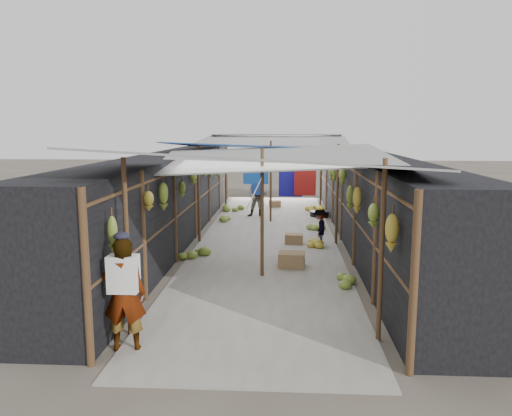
% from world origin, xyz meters
% --- Properties ---
extents(ground, '(80.00, 80.00, 0.00)m').
position_xyz_m(ground, '(0.00, 0.00, 0.00)').
color(ground, '#6B6356').
rests_on(ground, ground).
extents(aisle_slab, '(3.60, 16.00, 0.02)m').
position_xyz_m(aisle_slab, '(0.00, 6.50, 0.01)').
color(aisle_slab, '#9E998E').
rests_on(aisle_slab, ground).
extents(stall_left, '(1.40, 15.00, 2.30)m').
position_xyz_m(stall_left, '(-2.70, 6.50, 1.15)').
color(stall_left, black).
rests_on(stall_left, ground).
extents(stall_right, '(1.40, 15.00, 2.30)m').
position_xyz_m(stall_right, '(2.70, 6.50, 1.15)').
color(stall_right, black).
rests_on(stall_right, ground).
extents(crate_near, '(0.48, 0.39, 0.27)m').
position_xyz_m(crate_near, '(0.70, 5.89, 0.14)').
color(crate_near, '#93764B').
rests_on(crate_near, ground).
extents(crate_mid, '(0.59, 0.49, 0.33)m').
position_xyz_m(crate_mid, '(0.61, 3.69, 0.17)').
color(crate_mid, '#93764B').
rests_on(crate_mid, ground).
extents(crate_back, '(0.46, 0.40, 0.26)m').
position_xyz_m(crate_back, '(0.08, 11.94, 0.13)').
color(crate_back, '#93764B').
rests_on(crate_back, ground).
extents(black_basin, '(0.65, 0.65, 0.19)m').
position_xyz_m(black_basin, '(1.64, 10.00, 0.10)').
color(black_basin, black).
rests_on(black_basin, ground).
extents(vendor_elderly, '(0.61, 0.43, 1.58)m').
position_xyz_m(vendor_elderly, '(-1.70, -0.50, 0.79)').
color(vendor_elderly, white).
rests_on(vendor_elderly, ground).
extents(shopper_blue, '(0.79, 0.65, 1.49)m').
position_xyz_m(shopper_blue, '(-0.46, 9.81, 0.75)').
color(shopper_blue, '#1F4B9B').
rests_on(shopper_blue, ground).
extents(vendor_seated, '(0.41, 0.66, 0.99)m').
position_xyz_m(vendor_seated, '(1.34, 5.60, 0.50)').
color(vendor_seated, '#514A46').
rests_on(vendor_seated, ground).
extents(market_canopy, '(5.62, 15.20, 2.77)m').
position_xyz_m(market_canopy, '(0.03, 6.85, 2.41)').
color(market_canopy, brown).
rests_on(market_canopy, ground).
extents(hanging_bananas, '(3.96, 13.50, 0.84)m').
position_xyz_m(hanging_bananas, '(0.13, 6.05, 1.66)').
color(hanging_bananas, olive).
rests_on(hanging_bananas, ground).
extents(floor_bananas, '(3.67, 9.05, 0.36)m').
position_xyz_m(floor_bananas, '(0.37, 6.60, 0.15)').
color(floor_bananas, olive).
rests_on(floor_bananas, ground).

